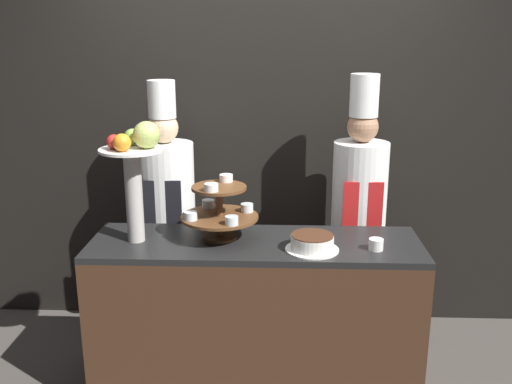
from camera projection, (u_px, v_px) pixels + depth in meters
wall_back at (261, 124)px, 3.83m from camera, size 10.00×0.06×2.80m
buffet_counter at (255, 317)px, 3.21m from camera, size 1.80×0.55×0.91m
tiered_stand at (219, 210)px, 3.09m from camera, size 0.42×0.42×0.34m
fruit_pedestal at (135, 163)px, 2.98m from camera, size 0.34×0.34×0.65m
cake_round at (312, 243)px, 2.95m from camera, size 0.28×0.28×0.09m
cup_white at (376, 244)px, 2.96m from camera, size 0.08×0.08×0.06m
chef_left at (166, 205)px, 3.63m from camera, size 0.36×0.36×1.72m
chef_center_left at (359, 204)px, 3.58m from camera, size 0.34×0.34×1.76m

